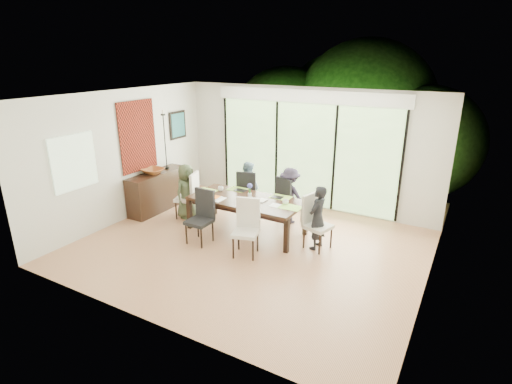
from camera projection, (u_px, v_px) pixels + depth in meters
The scene contains 62 objects.
floor at pixel (249, 248), 7.32m from camera, with size 6.00×5.00×0.01m, color #975A3C.
ceiling at pixel (248, 97), 6.43m from camera, with size 6.00×5.00×0.01m, color white.
wall_back at pixel (306, 148), 8.94m from camera, with size 6.00×0.02×2.70m, color beige.
wall_front at pixel (144, 230), 4.81m from camera, with size 6.00×0.02×2.70m, color silver.
wall_left at pixel (124, 156), 8.27m from camera, with size 0.02×5.00×2.70m, color silver.
wall_right at pixel (438, 209), 5.48m from camera, with size 0.02×5.00×2.70m, color silver.
glass_doors at pixel (305, 155), 8.95m from camera, with size 4.20×0.02×2.30m, color #598C3F.
blinds_header at pixel (307, 96), 8.52m from camera, with size 4.40×0.06×0.28m, color white.
mullion_a at pixel (226, 145), 9.92m from camera, with size 0.05×0.04×2.30m, color black.
mullion_b at pixel (276, 152), 9.27m from camera, with size 0.05×0.04×2.30m, color black.
mullion_c at pixel (334, 159), 8.62m from camera, with size 0.05×0.04×2.30m, color black.
mullion_d at pixel (402, 168), 7.97m from camera, with size 0.05×0.04×2.30m, color black.
side_window at pixel (74, 162), 7.22m from camera, with size 0.02×0.90×1.00m, color #8CAD7F.
deck at pixel (317, 196), 10.13m from camera, with size 6.00×1.80×0.10m, color #523223.
rail_top at pixel (329, 166), 10.59m from camera, with size 6.00×0.08×0.06m, color #513623.
foliage_left at pixel (285, 121), 11.96m from camera, with size 3.20×3.20×3.20m, color #14380F.
foliage_mid at pixel (364, 112), 11.31m from camera, with size 4.00×4.00×4.00m, color #14380F.
foliage_right at pixel (425, 142), 9.99m from camera, with size 2.80×2.80×2.80m, color #14380F.
foliage_far at pixel (338, 113), 12.41m from camera, with size 3.60×3.60×3.60m, color #14380F.
table_top at pixel (246, 200), 7.78m from camera, with size 2.20×1.01×0.06m, color black.
table_apron at pixel (246, 204), 7.80m from camera, with size 2.02×0.83×0.09m, color black.
table_leg_fl at pixel (190, 213), 8.04m from camera, with size 0.08×0.08×0.63m, color black.
table_leg_fr at pixel (287, 236), 7.03m from camera, with size 0.08×0.08×0.63m, color black.
table_leg_bl at pixel (214, 200), 8.75m from camera, with size 0.08×0.08×0.63m, color black.
table_leg_br at pixel (305, 219), 7.74m from camera, with size 0.08×0.08×0.63m, color black.
chair_left_end at pixel (186, 195), 8.52m from camera, with size 0.42×0.42×1.01m, color silver, non-canonical shape.
chair_right_end at pixel (318, 222), 7.13m from camera, with size 0.42×0.42×1.01m, color beige, non-canonical shape.
chair_far_left at pixel (249, 191), 8.74m from camera, with size 0.42×0.42×1.01m, color black, non-canonical shape.
chair_far_right at pixel (290, 199), 8.27m from camera, with size 0.42×0.42×1.01m, color black, non-canonical shape.
chair_near_left at pixel (199, 218), 7.34m from camera, with size 0.42×0.42×1.01m, color black, non-canonical shape.
chair_near_right at pixel (245, 229), 6.88m from camera, with size 0.42×0.42×1.01m, color silver, non-canonical shape.
person_left_end at pixel (187, 191), 8.49m from camera, with size 0.55×0.35×1.18m, color #3C4830.
person_right_end at pixel (318, 218), 7.11m from camera, with size 0.55×0.35×1.18m, color black.
person_far_left at pixel (248, 188), 8.69m from camera, with size 0.55×0.35×1.18m, color slate.
person_far_right at pixel (290, 196), 8.23m from camera, with size 0.55×0.35×1.18m, color #241E2E.
placemat_left at pixel (207, 191), 8.21m from camera, with size 0.40×0.29×0.01m, color #96BF44.
placemat_right at pixel (291, 207), 7.33m from camera, with size 0.40×0.29×0.01m, color #8AC446.
placemat_far_l at pixel (238, 189), 8.31m from camera, with size 0.40×0.29×0.01m, color #7CA43A.
placemat_far_r at pixel (281, 197), 7.84m from camera, with size 0.40×0.29×0.01m, color #9AC747.
placemat_paper at pixel (214, 198), 7.78m from camera, with size 0.40×0.29×0.01m, color white.
tablet_far_l at pixel (240, 190), 8.21m from camera, with size 0.24×0.17×0.01m, color black.
tablet_far_r at pixel (277, 197), 7.82m from camera, with size 0.22×0.16×0.01m, color black.
papers at pixel (277, 206), 7.40m from camera, with size 0.28×0.20×0.00m, color white.
platter_base at pixel (214, 198), 7.77m from camera, with size 0.24×0.24×0.02m, color white.
platter_snacks at pixel (214, 197), 7.77m from camera, with size 0.18×0.18×0.01m, color orange.
vase at pixel (250, 196), 7.77m from camera, with size 0.07×0.07×0.11m, color silver.
hyacinth_stems at pixel (250, 190), 7.73m from camera, with size 0.04×0.04×0.15m, color #337226.
hyacinth_blooms at pixel (250, 186), 7.70m from camera, with size 0.10×0.10×0.10m, color #4549AD.
laptop at pixel (208, 192), 8.08m from camera, with size 0.30×0.19×0.02m, color silver.
cup_a at pixel (221, 189), 8.20m from camera, with size 0.11×0.11×0.09m, color white.
cup_b at pixel (250, 199), 7.60m from camera, with size 0.09×0.09×0.08m, color white.
cup_c at pixel (286, 202), 7.46m from camera, with size 0.11×0.11×0.09m, color white.
book at pixel (259, 200), 7.69m from camera, with size 0.15×0.21×0.02m, color white.
sideboard at pixel (158, 191), 8.98m from camera, with size 0.44×1.55×0.87m, color black.
bowl at pixel (153, 171), 8.74m from camera, with size 0.46×0.46×0.11m, color brown.
candlestick_base at pixel (167, 168), 9.12m from camera, with size 0.10×0.10×0.04m, color black.
candlestick_shaft at pixel (165, 142), 8.92m from camera, with size 0.02×0.02×1.21m, color black.
candlestick_pan at pixel (163, 115), 8.72m from camera, with size 0.10×0.10×0.03m, color black.
candle at pixel (163, 112), 8.70m from camera, with size 0.03×0.03×0.10m, color silver.
tapestry at pixel (138, 136), 8.47m from camera, with size 0.02×1.00×1.50m, color maroon.
art_frame at pixel (178, 125), 9.52m from camera, with size 0.03×0.55×0.65m, color black.
art_canvas at pixel (178, 125), 9.51m from camera, with size 0.01×0.45×0.55m, color #1C5359.
Camera 1 is at (3.34, -5.67, 3.36)m, focal length 28.00 mm.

